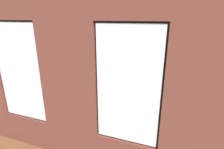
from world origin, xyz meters
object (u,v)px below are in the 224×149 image
(tv_flatscreen, at_px, (50,63))
(potted_plant_near_tv, at_px, (46,78))
(remote_gray, at_px, (123,89))
(coffee_table, at_px, (121,88))
(table_plant_small, at_px, (108,83))
(remote_silver, at_px, (121,87))
(potted_plant_mid_room_small, at_px, (140,80))
(remote_black, at_px, (117,85))
(papasan_chair, at_px, (129,75))
(couch_by_window, at_px, (75,120))
(potted_plant_corner_near_left, at_px, (202,76))
(couch_left, at_px, (203,110))
(potted_plant_by_left_couch, at_px, (185,86))
(media_console, at_px, (52,79))
(cup_ceramic, at_px, (134,86))

(tv_flatscreen, height_order, potted_plant_near_tv, tv_flatscreen)
(remote_gray, xyz_separation_m, potted_plant_near_tv, (2.58, 0.58, 0.24))
(coffee_table, height_order, potted_plant_near_tv, potted_plant_near_tv)
(table_plant_small, relative_size, potted_plant_near_tv, 0.23)
(remote_silver, relative_size, potted_plant_mid_room_small, 0.29)
(remote_black, relative_size, tv_flatscreen, 0.14)
(coffee_table, bearing_deg, remote_silver, -45.00)
(potted_plant_mid_room_small, bearing_deg, papasan_chair, -32.81)
(couch_by_window, relative_size, remote_black, 10.48)
(table_plant_small, relative_size, potted_plant_corner_near_left, 0.30)
(couch_left, relative_size, remote_black, 11.41)
(table_plant_small, bearing_deg, coffee_table, -162.61)
(coffee_table, relative_size, table_plant_small, 5.24)
(tv_flatscreen, relative_size, potted_plant_corner_near_left, 1.30)
(potted_plant_corner_near_left, height_order, potted_plant_by_left_couch, potted_plant_corner_near_left)
(remote_black, bearing_deg, remote_silver, 71.11)
(remote_gray, bearing_deg, remote_silver, -50.48)
(couch_left, bearing_deg, table_plant_small, -99.26)
(coffee_table, relative_size, media_console, 1.51)
(tv_flatscreen, bearing_deg, couch_left, 172.06)
(remote_silver, bearing_deg, papasan_chair, -20.93)
(remote_black, distance_m, tv_flatscreen, 2.89)
(cup_ceramic, height_order, remote_gray, cup_ceramic)
(papasan_chair, distance_m, potted_plant_by_left_couch, 2.10)
(cup_ceramic, distance_m, remote_black, 0.57)
(couch_by_window, distance_m, remote_gray, 2.08)
(couch_left, bearing_deg, potted_plant_near_tv, -89.12)
(remote_gray, height_order, media_console, media_console)
(papasan_chair, distance_m, potted_plant_near_tv, 3.10)
(couch_by_window, xyz_separation_m, remote_silver, (-0.49, -2.12, 0.10))
(potted_plant_corner_near_left, relative_size, potted_plant_near_tv, 0.78)
(remote_gray, distance_m, potted_plant_near_tv, 2.65)
(cup_ceramic, distance_m, potted_plant_corner_near_left, 2.63)
(couch_by_window, xyz_separation_m, remote_gray, (-0.59, -1.99, 0.10))
(remote_gray, bearing_deg, table_plant_small, 0.92)
(couch_by_window, relative_size, coffee_table, 1.27)
(table_plant_small, height_order, potted_plant_near_tv, potted_plant_near_tv)
(remote_silver, xyz_separation_m, potted_plant_by_left_couch, (-2.03, -0.87, -0.03))
(remote_gray, xyz_separation_m, remote_silver, (0.11, -0.13, 0.00))
(coffee_table, relative_size, papasan_chair, 1.19)
(remote_silver, xyz_separation_m, potted_plant_near_tv, (2.47, 0.71, 0.24))
(potted_plant_near_tv, height_order, potted_plant_by_left_couch, potted_plant_near_tv)
(papasan_chair, bearing_deg, tv_flatscreen, 18.37)
(coffee_table, relative_size, remote_silver, 8.28)
(remote_black, xyz_separation_m, media_console, (2.85, -0.11, -0.17))
(couch_left, height_order, table_plant_small, couch_left)
(potted_plant_mid_room_small, xyz_separation_m, potted_plant_by_left_couch, (-1.55, 0.00, -0.02))
(couch_by_window, xyz_separation_m, potted_plant_corner_near_left, (-3.07, -3.73, 0.28))
(remote_black, height_order, potted_plant_corner_near_left, potted_plant_corner_near_left)
(table_plant_small, bearing_deg, couch_left, 171.86)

